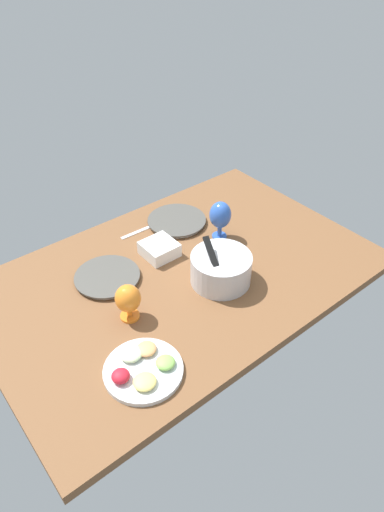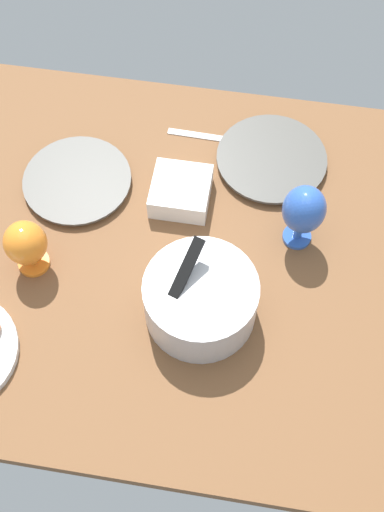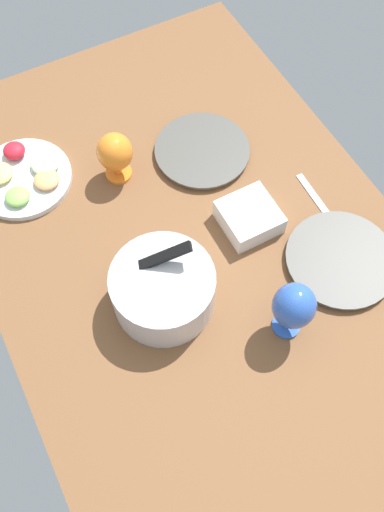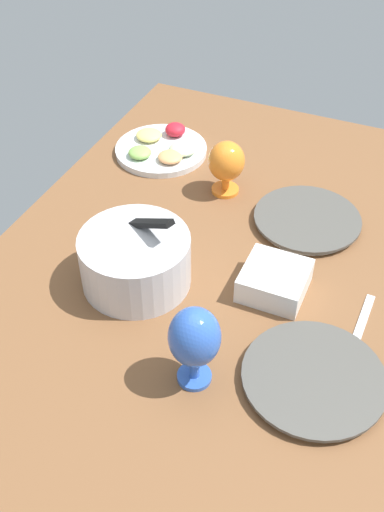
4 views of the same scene
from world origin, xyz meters
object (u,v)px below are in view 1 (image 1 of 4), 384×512
at_px(dinner_plate_right, 107,277).
at_px(mixing_bowl, 221,268).
at_px(fruit_platter, 142,368).
at_px(dinner_plate_left, 177,221).
at_px(hurricane_glass_blue, 220,216).
at_px(hurricane_glass_orange, 128,299).
at_px(square_bowl_white, 159,249).

bearing_deg(dinner_plate_right, mixing_bowl, 139.98).
bearing_deg(fruit_platter, dinner_plate_left, -134.99).
xyz_separation_m(dinner_plate_right, hurricane_glass_blue, (-0.55, 0.07, 0.11)).
distance_m(hurricane_glass_orange, square_bowl_white, 0.39).
bearing_deg(hurricane_glass_blue, square_bowl_white, -12.98).
distance_m(mixing_bowl, hurricane_glass_blue, 0.30).
bearing_deg(square_bowl_white, fruit_platter, 49.09).
height_order(dinner_plate_right, hurricane_glass_blue, hurricane_glass_blue).
height_order(hurricane_glass_blue, hurricane_glass_orange, hurricane_glass_blue).
bearing_deg(hurricane_glass_blue, dinner_plate_left, -68.98).
xyz_separation_m(dinner_plate_left, fruit_platter, (0.61, 0.62, 0.01)).
height_order(fruit_platter, square_bowl_white, square_bowl_white).
height_order(mixing_bowl, hurricane_glass_blue, mixing_bowl).
distance_m(dinner_plate_left, fruit_platter, 0.87).
bearing_deg(dinner_plate_right, hurricane_glass_orange, 79.40).
relative_size(hurricane_glass_blue, square_bowl_white, 1.33).
bearing_deg(dinner_plate_left, square_bowl_white, 35.04).
bearing_deg(mixing_bowl, hurricane_glass_orange, -8.50).
xyz_separation_m(hurricane_glass_blue, hurricane_glass_orange, (0.59, 0.17, -0.03)).
distance_m(dinner_plate_left, square_bowl_white, 0.26).
bearing_deg(hurricane_glass_blue, hurricane_glass_orange, 15.67).
relative_size(mixing_bowl, fruit_platter, 0.92).
distance_m(fruit_platter, hurricane_glass_blue, 0.81).
bearing_deg(dinner_plate_right, dinner_plate_left, -163.03).
bearing_deg(square_bowl_white, hurricane_glass_blue, 167.02).
bearing_deg(hurricane_glass_blue, dinner_plate_right, -7.34).
distance_m(fruit_platter, square_bowl_white, 0.62).
xyz_separation_m(dinner_plate_left, dinner_plate_right, (0.47, 0.14, -0.00)).
bearing_deg(hurricane_glass_orange, dinner_plate_right, -100.60).
height_order(hurricane_glass_blue, square_bowl_white, hurricane_glass_blue).
distance_m(fruit_platter, hurricane_glass_orange, 0.27).
relative_size(dinner_plate_left, hurricane_glass_blue, 1.51).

